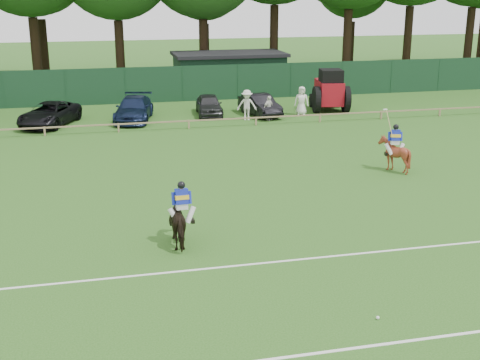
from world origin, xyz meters
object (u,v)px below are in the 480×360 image
object	(u,v)px
spectator_right	(301,101)
tractor	(330,91)
hatch_grey	(209,105)
polo_ball	(378,318)
horse_dark	(182,222)
estate_black	(260,105)
horse_chestnut	(394,154)
suv_black	(49,114)
sedan_navy	(134,109)
spectator_mid	(269,108)
spectator_left	(247,105)
utility_shed	(229,72)

from	to	relation	value
spectator_right	tractor	bearing A→B (deg)	41.51
hatch_grey	polo_ball	xyz separation A→B (m)	(-0.71, -26.60, -0.60)
horse_dark	hatch_grey	distance (m)	21.21
horse_dark	estate_black	world-z (taller)	horse_dark
horse_chestnut	tractor	xyz separation A→B (m)	(2.30, 14.06, 0.53)
horse_dark	polo_ball	bearing A→B (deg)	122.40
suv_black	sedan_navy	world-z (taller)	sedan_navy
suv_black	horse_dark	bearing A→B (deg)	-52.25
spectator_mid	polo_ball	world-z (taller)	spectator_mid
spectator_left	spectator_mid	world-z (taller)	spectator_left
polo_ball	tractor	xyz separation A→B (m)	(8.67, 26.21, 1.25)
utility_shed	spectator_left	bearing A→B (deg)	-96.35
spectator_mid	estate_black	bearing A→B (deg)	62.70
spectator_left	spectator_right	size ratio (longest dim) A/B	1.02
spectator_left	spectator_right	distance (m)	3.81
sedan_navy	spectator_mid	distance (m)	8.22
estate_black	utility_shed	xyz separation A→B (m)	(-0.00, 9.16, 0.87)
sedan_navy	horse_dark	bearing A→B (deg)	-77.66
horse_dark	sedan_navy	size ratio (longest dim) A/B	0.36
suv_black	hatch_grey	xyz separation A→B (m)	(9.72, 0.96, -0.03)
hatch_grey	spectator_right	distance (m)	5.88
suv_black	spectator_right	distance (m)	15.44
suv_black	utility_shed	distance (m)	15.85
spectator_right	spectator_left	bearing A→B (deg)	-151.58
hatch_grey	spectator_left	xyz separation A→B (m)	(1.96, -2.09, 0.28)
polo_ball	suv_black	bearing A→B (deg)	109.37
spectator_mid	suv_black	bearing A→B (deg)	141.17
hatch_grey	sedan_navy	bearing A→B (deg)	-166.76
spectator_right	utility_shed	bearing A→B (deg)	122.68
hatch_grey	spectator_left	size ratio (longest dim) A/B	2.06
utility_shed	tractor	world-z (taller)	utility_shed
spectator_mid	utility_shed	xyz separation A→B (m)	(-0.14, 10.70, 0.79)
tractor	sedan_navy	bearing A→B (deg)	-169.46
suv_black	sedan_navy	size ratio (longest dim) A/B	0.99
spectator_left	utility_shed	size ratio (longest dim) A/B	0.22
hatch_grey	spectator_right	world-z (taller)	spectator_right
hatch_grey	tractor	xyz separation A→B (m)	(7.95, -0.39, 0.64)
horse_chestnut	tractor	distance (m)	14.26
estate_black	spectator_right	bearing A→B (deg)	-21.16
horse_dark	spectator_right	world-z (taller)	spectator_right
spectator_right	tractor	xyz separation A→B (m)	(2.25, 0.99, 0.38)
sedan_navy	hatch_grey	xyz separation A→B (m)	(4.78, 0.66, -0.06)
suv_black	tractor	bearing A→B (deg)	25.41
horse_chestnut	horse_dark	bearing A→B (deg)	45.71
hatch_grey	utility_shed	distance (m)	8.90
sedan_navy	polo_ball	world-z (taller)	sedan_navy
hatch_grey	utility_shed	size ratio (longest dim) A/B	0.45
sedan_navy	spectator_right	size ratio (longest dim) A/B	2.70
horse_dark	spectator_mid	distance (m)	19.94
horse_chestnut	spectator_left	distance (m)	12.90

